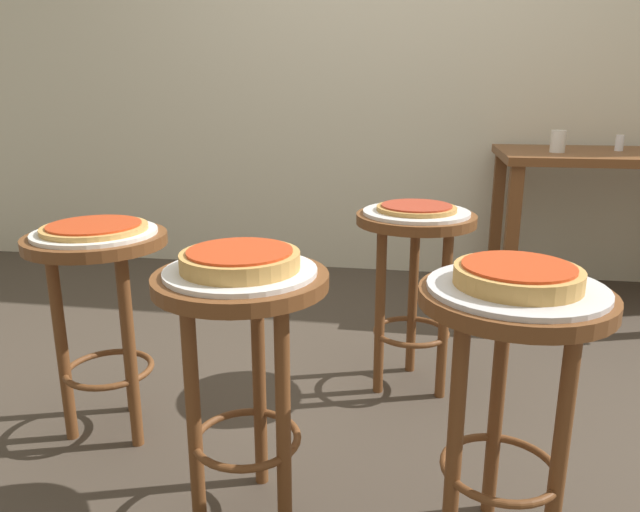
{
  "coord_description": "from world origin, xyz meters",
  "views": [
    {
      "loc": [
        0.16,
        -1.94,
        1.07
      ],
      "look_at": [
        -0.13,
        -0.24,
        0.59
      ],
      "focal_mm": 33.57,
      "sensor_mm": 36.0,
      "label": 1
    }
  ],
  "objects_px": {
    "stool_middle": "(243,337)",
    "pizza_rear": "(417,208)",
    "pizza_middle": "(240,260)",
    "serving_plate_leftside": "(95,233)",
    "serving_plate_rear": "(416,212)",
    "dining_table": "(610,177)",
    "pizza_leftside": "(95,227)",
    "stool_leftside": "(101,286)",
    "stool_rear": "(414,259)",
    "condiment_shaker": "(620,143)",
    "pizza_foreground": "(518,275)",
    "cup_near_edge": "(558,141)",
    "serving_plate_foreground": "(517,288)",
    "serving_plate_middle": "(241,271)",
    "stool_foreground": "(510,360)"
  },
  "relations": [
    {
      "from": "stool_leftside",
      "to": "pizza_foreground",
      "type": "bearing_deg",
      "value": -15.67
    },
    {
      "from": "serving_plate_rear",
      "to": "dining_table",
      "type": "relative_size",
      "value": 0.34
    },
    {
      "from": "pizza_leftside",
      "to": "pizza_rear",
      "type": "height_order",
      "value": "same"
    },
    {
      "from": "condiment_shaker",
      "to": "stool_middle",
      "type": "bearing_deg",
      "value": -125.6
    },
    {
      "from": "pizza_foreground",
      "to": "pizza_leftside",
      "type": "relative_size",
      "value": 0.88
    },
    {
      "from": "stool_leftside",
      "to": "cup_near_edge",
      "type": "relative_size",
      "value": 6.19
    },
    {
      "from": "serving_plate_foreground",
      "to": "pizza_rear",
      "type": "xyz_separation_m",
      "value": [
        -0.22,
        0.79,
        0.02
      ]
    },
    {
      "from": "pizza_foreground",
      "to": "stool_rear",
      "type": "distance_m",
      "value": 0.85
    },
    {
      "from": "stool_leftside",
      "to": "stool_rear",
      "type": "bearing_deg",
      "value": 26.48
    },
    {
      "from": "cup_near_edge",
      "to": "condiment_shaker",
      "type": "height_order",
      "value": "cup_near_edge"
    },
    {
      "from": "pizza_leftside",
      "to": "stool_rear",
      "type": "relative_size",
      "value": 0.47
    },
    {
      "from": "stool_foreground",
      "to": "serving_plate_rear",
      "type": "bearing_deg",
      "value": 105.72
    },
    {
      "from": "pizza_leftside",
      "to": "condiment_shaker",
      "type": "distance_m",
      "value": 2.49
    },
    {
      "from": "serving_plate_middle",
      "to": "dining_table",
      "type": "distance_m",
      "value": 2.28
    },
    {
      "from": "pizza_foreground",
      "to": "dining_table",
      "type": "distance_m",
      "value": 2.0
    },
    {
      "from": "pizza_foreground",
      "to": "stool_middle",
      "type": "xyz_separation_m",
      "value": [
        -0.62,
        0.02,
        -0.2
      ]
    },
    {
      "from": "pizza_foreground",
      "to": "cup_near_edge",
      "type": "distance_m",
      "value": 1.85
    },
    {
      "from": "stool_middle",
      "to": "pizza_middle",
      "type": "xyz_separation_m",
      "value": [
        0.0,
        0.0,
        0.2
      ]
    },
    {
      "from": "pizza_middle",
      "to": "serving_plate_leftside",
      "type": "distance_m",
      "value": 0.62
    },
    {
      "from": "pizza_foreground",
      "to": "pizza_middle",
      "type": "height_order",
      "value": "same"
    },
    {
      "from": "serving_plate_rear",
      "to": "pizza_middle",
      "type": "bearing_deg",
      "value": -117.14
    },
    {
      "from": "stool_foreground",
      "to": "pizza_foreground",
      "type": "relative_size",
      "value": 2.43
    },
    {
      "from": "serving_plate_foreground",
      "to": "cup_near_edge",
      "type": "xyz_separation_m",
      "value": [
        0.43,
        1.8,
        0.17
      ]
    },
    {
      "from": "pizza_middle",
      "to": "cup_near_edge",
      "type": "distance_m",
      "value": 2.07
    },
    {
      "from": "stool_foreground",
      "to": "serving_plate_rear",
      "type": "height_order",
      "value": "serving_plate_rear"
    },
    {
      "from": "stool_leftside",
      "to": "condiment_shaker",
      "type": "height_order",
      "value": "condiment_shaker"
    },
    {
      "from": "serving_plate_middle",
      "to": "cup_near_edge",
      "type": "bearing_deg",
      "value": 59.47
    },
    {
      "from": "stool_foreground",
      "to": "stool_rear",
      "type": "relative_size",
      "value": 1.0
    },
    {
      "from": "serving_plate_leftside",
      "to": "serving_plate_rear",
      "type": "bearing_deg",
      "value": 26.48
    },
    {
      "from": "serving_plate_middle",
      "to": "pizza_foreground",
      "type": "bearing_deg",
      "value": -1.85
    },
    {
      "from": "cup_near_edge",
      "to": "condiment_shaker",
      "type": "xyz_separation_m",
      "value": [
        0.32,
        0.13,
        -0.01
      ]
    },
    {
      "from": "stool_foreground",
      "to": "pizza_rear",
      "type": "height_order",
      "value": "pizza_rear"
    },
    {
      "from": "stool_middle",
      "to": "pizza_rear",
      "type": "bearing_deg",
      "value": 62.86
    },
    {
      "from": "serving_plate_rear",
      "to": "dining_table",
      "type": "xyz_separation_m",
      "value": [
        0.93,
        1.08,
        -0.0
      ]
    },
    {
      "from": "serving_plate_foreground",
      "to": "serving_plate_rear",
      "type": "bearing_deg",
      "value": 105.72
    },
    {
      "from": "pizza_middle",
      "to": "serving_plate_foreground",
      "type": "bearing_deg",
      "value": -1.85
    },
    {
      "from": "serving_plate_leftside",
      "to": "pizza_leftside",
      "type": "relative_size",
      "value": 1.18
    },
    {
      "from": "serving_plate_leftside",
      "to": "dining_table",
      "type": "height_order",
      "value": "dining_table"
    },
    {
      "from": "serving_plate_foreground",
      "to": "pizza_middle",
      "type": "xyz_separation_m",
      "value": [
        -0.62,
        0.02,
        0.03
      ]
    },
    {
      "from": "stool_foreground",
      "to": "condiment_shaker",
      "type": "distance_m",
      "value": 2.09
    },
    {
      "from": "pizza_leftside",
      "to": "pizza_foreground",
      "type": "bearing_deg",
      "value": -15.67
    },
    {
      "from": "pizza_middle",
      "to": "serving_plate_rear",
      "type": "distance_m",
      "value": 0.87
    },
    {
      "from": "pizza_middle",
      "to": "stool_leftside",
      "type": "height_order",
      "value": "pizza_middle"
    },
    {
      "from": "stool_middle",
      "to": "pizza_leftside",
      "type": "xyz_separation_m",
      "value": [
        -0.54,
        0.31,
        0.18
      ]
    },
    {
      "from": "stool_rear",
      "to": "pizza_rear",
      "type": "height_order",
      "value": "pizza_rear"
    },
    {
      "from": "pizza_rear",
      "to": "dining_table",
      "type": "bearing_deg",
      "value": 49.37
    },
    {
      "from": "pizza_middle",
      "to": "dining_table",
      "type": "height_order",
      "value": "dining_table"
    },
    {
      "from": "pizza_middle",
      "to": "serving_plate_leftside",
      "type": "xyz_separation_m",
      "value": [
        -0.54,
        0.31,
        -0.03
      ]
    },
    {
      "from": "serving_plate_middle",
      "to": "serving_plate_foreground",
      "type": "bearing_deg",
      "value": -1.85
    },
    {
      "from": "stool_foreground",
      "to": "pizza_foreground",
      "type": "xyz_separation_m",
      "value": [
        0.0,
        0.0,
        0.2
      ]
    }
  ]
}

